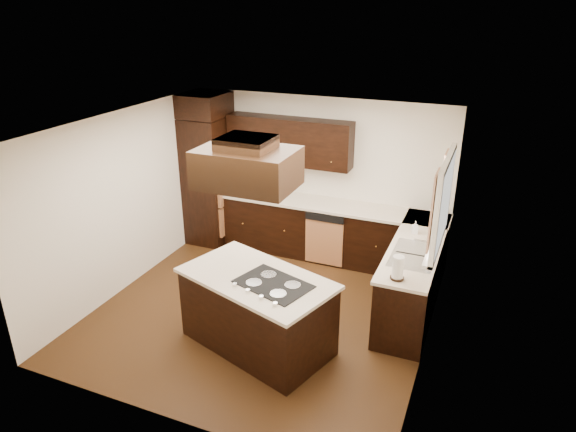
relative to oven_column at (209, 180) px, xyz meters
The scene contains 30 objects.
floor 2.68m from the oven_column, 43.85° to the right, with size 4.20×4.20×0.02m, color #533115.
ceiling 2.86m from the oven_column, 43.85° to the right, with size 4.20×4.20×0.02m, color white.
wall_back 1.83m from the oven_column, 12.85° to the left, with size 4.20×0.02×2.50m, color white.
wall_front 4.21m from the oven_column, 65.05° to the right, with size 4.20×0.02×2.50m, color white.
wall_left 1.75m from the oven_column, 101.12° to the right, with size 0.02×4.20×2.50m, color white.
wall_right 4.25m from the oven_column, 23.70° to the right, with size 0.02×4.20×2.50m, color white.
oven_column is the anchor object (origin of this frame).
wall_oven_face 0.36m from the oven_column, ahead, with size 0.05×0.62×0.78m, color #C47D4D.
base_cabinets_back 1.92m from the oven_column, ahead, with size 2.93×0.60×0.88m, color black.
base_cabinets_right 3.72m from the oven_column, 12.69° to the right, with size 0.60×2.40×0.88m, color black.
countertop_back 1.82m from the oven_column, ahead, with size 2.93×0.63×0.04m, color beige.
countertop_right 3.65m from the oven_column, 12.74° to the right, with size 0.63×2.40×0.04m, color beige.
upper_cabinets 1.56m from the oven_column, ahead, with size 2.00×0.34×0.72m, color black.
dishwasher_front 2.21m from the oven_column, ahead, with size 0.60×0.05×0.72m, color #C47D4D.
window_frame 4.06m from the oven_column, 16.72° to the right, with size 0.06×1.32×1.12m, color white.
window_pane 4.08m from the oven_column, 16.61° to the right, with size 0.00×1.20×1.00m, color white.
curtain_left 4.15m from the oven_column, 22.59° to the right, with size 0.02×0.34×0.90m, color #FEE3C2.
curtain_right 3.91m from the oven_column, 10.99° to the right, with size 0.02×0.34×0.90m, color #FEE3C2.
sink_rim 3.76m from the oven_column, 17.90° to the right, with size 0.52×0.84×0.01m, color silver.
island 3.19m from the oven_column, 49.81° to the right, with size 1.70×0.93×0.88m, color black.
island_top 3.13m from the oven_column, 49.81° to the right, with size 1.76×0.99×0.04m, color beige.
cooktop 3.35m from the oven_column, 47.50° to the right, with size 0.80×0.53×0.01m, color black.
range_hood 3.13m from the oven_column, 50.26° to the right, with size 1.05×0.72×0.42m, color black.
hood_duct 3.24m from the oven_column, 50.26° to the right, with size 0.55×0.50×0.13m, color black.
blender_base 0.99m from the oven_column, ahead, with size 0.15×0.15×0.10m, color silver.
blender_pitcher 0.99m from the oven_column, ahead, with size 0.13×0.13×0.26m, color silver.
spice_rack 1.05m from the oven_column, ahead, with size 0.35×0.09×0.29m, color black.
mixing_bowl 0.50m from the oven_column, ahead, with size 0.26×0.26×0.06m, color white.
soap_bottle 3.51m from the oven_column, ahead, with size 0.08×0.08×0.17m, color white.
paper_towel 3.95m from the oven_column, 27.51° to the right, with size 0.13×0.13×0.28m, color white.
Camera 1 is at (2.52, -5.26, 3.82)m, focal length 32.00 mm.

